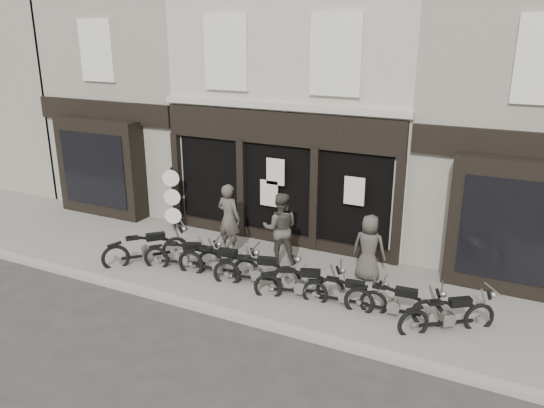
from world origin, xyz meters
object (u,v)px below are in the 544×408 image
at_px(motorcycle_0, 147,251).
at_px(motorcycle_5, 345,296).
at_px(man_centre, 280,228).
at_px(man_right, 369,248).
at_px(motorcycle_4, 300,286).
at_px(motorcycle_1, 184,258).
at_px(man_left, 229,218).
at_px(motorcycle_6, 394,305).
at_px(motorcycle_2, 219,265).
at_px(motorcycle_3, 258,274).
at_px(advert_sign_post, 173,202).
at_px(motorcycle_7, 448,318).

bearing_deg(motorcycle_0, motorcycle_5, -46.98).
xyz_separation_m(man_centre, man_right, (2.37, 0.06, -0.13)).
distance_m(motorcycle_4, man_centre, 2.13).
height_order(motorcycle_0, motorcycle_5, motorcycle_0).
xyz_separation_m(motorcycle_1, man_left, (0.46, 1.50, 0.69)).
distance_m(motorcycle_1, man_left, 1.71).
distance_m(motorcycle_4, motorcycle_6, 2.16).
xyz_separation_m(motorcycle_2, man_right, (3.36, 1.52, 0.53)).
relative_size(motorcycle_5, motorcycle_6, 0.92).
height_order(motorcycle_6, man_right, man_right).
height_order(motorcycle_1, man_right, man_right).
height_order(motorcycle_1, motorcycle_3, motorcycle_3).
distance_m(man_right, advert_sign_post, 6.36).
relative_size(man_left, advert_sign_post, 0.92).
bearing_deg(advert_sign_post, motorcycle_3, -51.12).
bearing_deg(man_right, man_centre, 0.71).
distance_m(motorcycle_6, advert_sign_post, 7.73).
xyz_separation_m(motorcycle_3, advert_sign_post, (-4.06, 2.13, 0.61)).
xyz_separation_m(motorcycle_4, advert_sign_post, (-5.23, 2.25, 0.63)).
xyz_separation_m(motorcycle_4, man_centre, (-1.27, 1.57, 0.68)).
xyz_separation_m(motorcycle_4, motorcycle_7, (3.27, 0.05, 0.00)).
relative_size(motorcycle_0, advert_sign_post, 0.88).
distance_m(motorcycle_2, man_left, 1.74).
bearing_deg(advert_sign_post, man_centre, -33.20).
bearing_deg(man_right, motorcycle_2, 23.55).
relative_size(motorcycle_5, motorcycle_7, 1.08).
bearing_deg(motorcycle_1, motorcycle_5, -18.08).
height_order(motorcycle_5, man_right, man_right).
distance_m(motorcycle_2, advert_sign_post, 3.72).
bearing_deg(man_right, motorcycle_1, 18.30).
height_order(motorcycle_4, motorcycle_5, motorcycle_4).
relative_size(motorcycle_4, motorcycle_6, 0.94).
xyz_separation_m(motorcycle_7, man_centre, (-4.54, 1.52, 0.68)).
bearing_deg(motorcycle_3, man_centre, 78.72).
height_order(motorcycle_2, motorcycle_4, motorcycle_2).
height_order(motorcycle_0, motorcycle_1, motorcycle_0).
bearing_deg(man_centre, motorcycle_7, 138.02).
distance_m(motorcycle_3, motorcycle_7, 4.44).
bearing_deg(motorcycle_3, motorcycle_5, -16.48).
height_order(motorcycle_2, motorcycle_3, motorcycle_2).
xyz_separation_m(motorcycle_6, man_left, (-5.01, 1.53, 0.69)).
distance_m(motorcycle_2, motorcycle_6, 4.41).
xyz_separation_m(motorcycle_5, advert_sign_post, (-6.29, 2.19, 0.66)).
distance_m(motorcycle_1, man_centre, 2.61).
height_order(motorcycle_6, man_left, man_left).
distance_m(motorcycle_4, man_left, 3.35).
height_order(motorcycle_1, motorcycle_6, motorcycle_6).
bearing_deg(motorcycle_2, motorcycle_0, 175.61).
distance_m(motorcycle_0, man_right, 5.79).
height_order(motorcycle_3, advert_sign_post, advert_sign_post).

